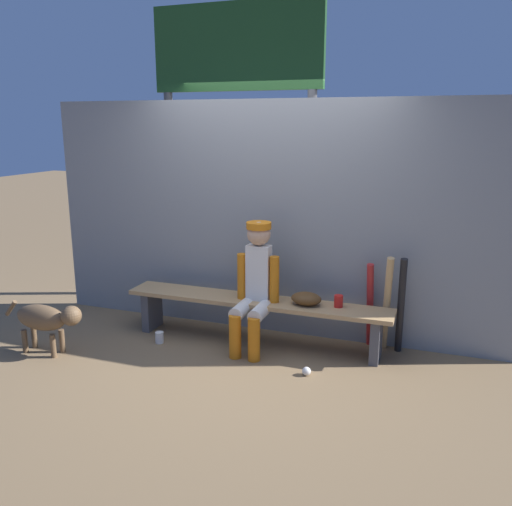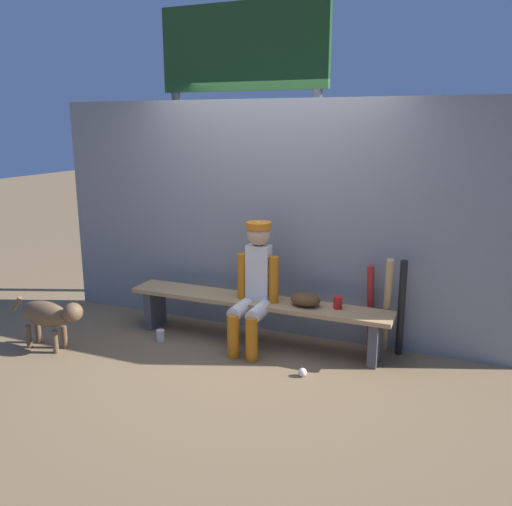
{
  "view_description": "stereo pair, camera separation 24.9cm",
  "coord_description": "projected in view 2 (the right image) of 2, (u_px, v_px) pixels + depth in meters",
  "views": [
    {
      "loc": [
        1.63,
        -4.52,
        2.06
      ],
      "look_at": [
        0.0,
        0.0,
        0.89
      ],
      "focal_mm": 37.45,
      "sensor_mm": 36.0,
      "label": 1
    },
    {
      "loc": [
        1.86,
        -4.43,
        2.06
      ],
      "look_at": [
        0.0,
        0.0,
        0.89
      ],
      "focal_mm": 37.45,
      "sensor_mm": 36.0,
      "label": 2
    }
  ],
  "objects": [
    {
      "name": "bat_aluminum_black",
      "position": [
        401.0,
        309.0,
        4.74
      ],
      "size": [
        0.08,
        0.18,
        0.91
      ],
      "primitive_type": "cylinder",
      "rotation": [
        0.13,
        0.0,
        0.1
      ],
      "color": "black",
      "rests_on": "ground_plane"
    },
    {
      "name": "cup_on_bench",
      "position": [
        338.0,
        303.0,
        4.79
      ],
      "size": [
        0.08,
        0.08,
        0.11
      ],
      "primitive_type": "cylinder",
      "color": "red",
      "rests_on": "dugout_bench"
    },
    {
      "name": "chainlink_fence",
      "position": [
        270.0,
        220.0,
        5.21
      ],
      "size": [
        4.71,
        0.03,
        2.29
      ],
      "primitive_type": "cube",
      "color": "gray",
      "rests_on": "ground_plane"
    },
    {
      "name": "dugout_bench",
      "position": [
        256.0,
        308.0,
        5.07
      ],
      "size": [
        2.57,
        0.36,
        0.44
      ],
      "color": "tan",
      "rests_on": "ground_plane"
    },
    {
      "name": "player_seated",
      "position": [
        254.0,
        282.0,
        4.9
      ],
      "size": [
        0.41,
        0.55,
        1.19
      ],
      "color": "silver",
      "rests_on": "ground_plane"
    },
    {
      "name": "ground_plane",
      "position": [
        256.0,
        342.0,
        5.16
      ],
      "size": [
        30.0,
        30.0,
        0.0
      ],
      "primitive_type": "plane",
      "color": "brown"
    },
    {
      "name": "cup_on_ground",
      "position": [
        160.0,
        335.0,
        5.18
      ],
      "size": [
        0.08,
        0.08,
        0.11
      ],
      "primitive_type": "cylinder",
      "color": "silver",
      "rests_on": "ground_plane"
    },
    {
      "name": "bat_wood_tan",
      "position": [
        387.0,
        306.0,
        4.79
      ],
      "size": [
        0.12,
        0.27,
        0.93
      ],
      "primitive_type": "cylinder",
      "rotation": [
        0.22,
        0.0,
        0.2
      ],
      "color": "tan",
      "rests_on": "ground_plane"
    },
    {
      "name": "dog",
      "position": [
        49.0,
        315.0,
        4.94
      ],
      "size": [
        0.84,
        0.2,
        0.49
      ],
      "color": "brown",
      "rests_on": "ground_plane"
    },
    {
      "name": "scoreboard",
      "position": [
        247.0,
        83.0,
        5.78
      ],
      "size": [
        2.21,
        0.27,
        3.55
      ],
      "color": "#3F3F42",
      "rests_on": "ground_plane"
    },
    {
      "name": "baseball",
      "position": [
        302.0,
        372.0,
        4.46
      ],
      "size": [
        0.07,
        0.07,
        0.07
      ],
      "primitive_type": "sphere",
      "color": "white",
      "rests_on": "ground_plane"
    },
    {
      "name": "bat_aluminum_red",
      "position": [
        371.0,
        307.0,
        4.92
      ],
      "size": [
        0.09,
        0.19,
        0.82
      ],
      "primitive_type": "cylinder",
      "rotation": [
        0.15,
        0.0,
        -0.13
      ],
      "color": "#B22323",
      "rests_on": "ground_plane"
    },
    {
      "name": "baseball_glove",
      "position": [
        305.0,
        299.0,
        4.85
      ],
      "size": [
        0.28,
        0.2,
        0.12
      ],
      "primitive_type": "ellipsoid",
      "color": "#593819",
      "rests_on": "dugout_bench"
    }
  ]
}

